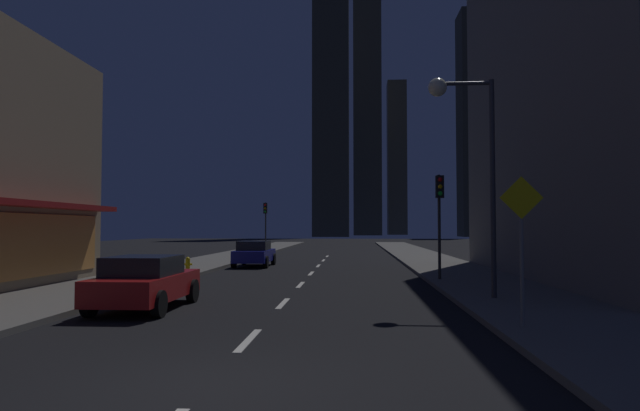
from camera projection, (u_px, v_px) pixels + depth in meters
The scene contains 15 objects.
ground_plane at pixel (326, 259), 39.49m from camera, with size 78.00×136.00×0.10m, color black.
sidewalk_right at pixel (423, 257), 39.06m from camera, with size 4.00×76.00×0.15m, color #605E59.
sidewalk_left at pixel (230, 257), 39.94m from camera, with size 4.00×76.00×0.15m, color #605E59.
lane_marking_center at pixel (306, 279), 23.74m from camera, with size 0.16×38.60×0.01m.
skyscraper_distant_tall at pixel (331, 80), 130.35m from camera, with size 8.57×5.65×74.53m, color #3A372B.
skyscraper_distant_mid at pixel (367, 108), 153.88m from camera, with size 7.83×5.24×71.64m, color #434032.
skyscraper_distant_short at pixel (397, 158), 166.72m from camera, with size 5.70×6.39×46.60m, color #4E4A3A.
skyscraper_distant_slender at pixel (472, 124), 131.82m from camera, with size 6.16×8.76×54.17m, color #353227.
car_parked_near at pixel (145, 282), 14.89m from camera, with size 1.98×4.24×1.45m.
car_parked_far at pixel (254, 253), 31.14m from camera, with size 1.98×4.24×1.45m.
fire_hydrant_far_left at pixel (188, 264), 26.26m from camera, with size 0.42×0.30×0.65m.
traffic_light_near_right at pixel (440, 203), 21.97m from camera, with size 0.32×0.48×4.20m.
traffic_light_far_left at pixel (265, 216), 46.75m from camera, with size 0.32×0.48×4.20m.
street_lamp_right at pixel (464, 133), 16.41m from camera, with size 1.96×0.56×6.58m.
pedestrian_crossing_sign at pixel (522, 237), 11.52m from camera, with size 0.91×0.08×3.15m.
Camera 1 is at (2.09, -7.56, 2.23)m, focal length 30.78 mm.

